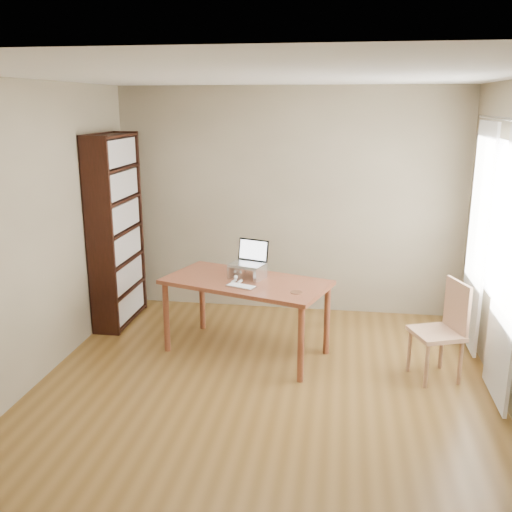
{
  "coord_description": "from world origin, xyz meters",
  "views": [
    {
      "loc": [
        0.62,
        -4.26,
        2.41
      ],
      "look_at": [
        -0.18,
        0.89,
        1.0
      ],
      "focal_mm": 40.0,
      "sensor_mm": 36.0,
      "label": 1
    }
  ],
  "objects": [
    {
      "name": "room",
      "position": [
        0.03,
        0.01,
        1.3
      ],
      "size": [
        4.04,
        4.54,
        2.64
      ],
      "color": "brown",
      "rests_on": "ground"
    },
    {
      "name": "coaster",
      "position": [
        0.24,
        0.62,
        0.75
      ],
      "size": [
        0.11,
        0.11,
        0.01
      ],
      "primitive_type": "cylinder",
      "color": "brown",
      "rests_on": "desk"
    },
    {
      "name": "bookshelf",
      "position": [
        -1.83,
        1.55,
        1.05
      ],
      "size": [
        0.3,
        0.9,
        2.1
      ],
      "color": "black",
      "rests_on": "ground"
    },
    {
      "name": "curtains",
      "position": [
        1.92,
        0.8,
        1.17
      ],
      "size": [
        0.03,
        1.9,
        2.25
      ],
      "color": "white",
      "rests_on": "ground"
    },
    {
      "name": "keyboard",
      "position": [
        -0.29,
        0.69,
        0.76
      ],
      "size": [
        0.3,
        0.2,
        0.02
      ],
      "rotation": [
        0.0,
        0.0,
        -0.35
      ],
      "color": "silver",
      "rests_on": "desk"
    },
    {
      "name": "laptop",
      "position": [
        -0.28,
        1.05,
        0.94
      ],
      "size": [
        0.38,
        0.36,
        0.23
      ],
      "rotation": [
        0.0,
        0.0,
        -0.32
      ],
      "color": "silver",
      "rests_on": "laptop_stand"
    },
    {
      "name": "chair",
      "position": [
        1.56,
        0.63,
        0.48
      ],
      "size": [
        0.52,
        0.51,
        0.9
      ],
      "rotation": [
        0.0,
        0.0,
        0.36
      ],
      "color": "tan",
      "rests_on": "ground"
    },
    {
      "name": "cat",
      "position": [
        -0.31,
        1.02,
        0.81
      ],
      "size": [
        0.22,
        0.46,
        0.13
      ],
      "rotation": [
        0.0,
        0.0,
        -0.25
      ],
      "color": "#484139",
      "rests_on": "desk"
    },
    {
      "name": "laptop_stand",
      "position": [
        -0.28,
        0.99,
        0.83
      ],
      "size": [
        0.32,
        0.25,
        0.13
      ],
      "rotation": [
        0.0,
        0.0,
        -0.32
      ],
      "color": "silver",
      "rests_on": "desk"
    },
    {
      "name": "desk",
      "position": [
        -0.28,
        0.91,
        0.66
      ],
      "size": [
        1.73,
        1.23,
        0.75
      ],
      "rotation": [
        0.0,
        0.0,
        -0.32
      ],
      "color": "brown",
      "rests_on": "ground"
    }
  ]
}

